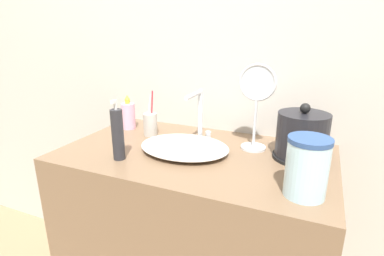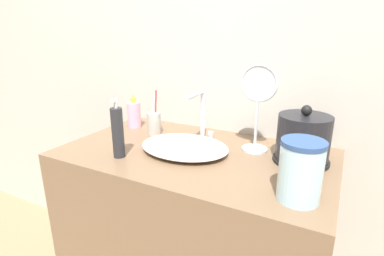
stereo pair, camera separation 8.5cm
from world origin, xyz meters
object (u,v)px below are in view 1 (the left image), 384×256
(shampoo_bottle, at_px, (128,115))
(water_pitcher, at_px, (307,167))
(toothbrush_cup, at_px, (150,124))
(faucet, at_px, (199,112))
(lotion_bottle, at_px, (118,134))
(vanity_mirror, at_px, (256,101))
(electric_kettle, at_px, (302,138))

(shampoo_bottle, bearing_deg, water_pitcher, -21.43)
(toothbrush_cup, bearing_deg, faucet, 6.03)
(lotion_bottle, relative_size, water_pitcher, 1.27)
(vanity_mirror, height_order, water_pitcher, vanity_mirror)
(toothbrush_cup, distance_m, water_pitcher, 0.76)
(electric_kettle, xyz_separation_m, lotion_bottle, (-0.63, -0.28, 0.01))
(faucet, distance_m, shampoo_bottle, 0.39)
(vanity_mirror, bearing_deg, water_pitcher, -54.81)
(toothbrush_cup, xyz_separation_m, lotion_bottle, (0.04, -0.29, 0.04))
(lotion_bottle, bearing_deg, faucet, 57.23)
(vanity_mirror, xyz_separation_m, water_pitcher, (0.22, -0.31, -0.11))
(faucet, relative_size, toothbrush_cup, 1.06)
(electric_kettle, distance_m, lotion_bottle, 0.69)
(lotion_bottle, xyz_separation_m, vanity_mirror, (0.45, 0.31, 0.10))
(faucet, height_order, shampoo_bottle, faucet)
(lotion_bottle, height_order, shampoo_bottle, lotion_bottle)
(faucet, bearing_deg, lotion_bottle, -122.77)
(vanity_mirror, bearing_deg, lotion_bottle, -145.25)
(electric_kettle, bearing_deg, lotion_bottle, -156.19)
(toothbrush_cup, xyz_separation_m, shampoo_bottle, (-0.15, 0.04, 0.01))
(shampoo_bottle, xyz_separation_m, vanity_mirror, (0.63, -0.02, 0.14))
(water_pitcher, bearing_deg, shampoo_bottle, 158.57)
(toothbrush_cup, relative_size, vanity_mirror, 0.61)
(electric_kettle, distance_m, shampoo_bottle, 0.82)
(lotion_bottle, relative_size, shampoo_bottle, 1.34)
(shampoo_bottle, bearing_deg, faucet, -2.79)
(vanity_mirror, bearing_deg, shampoo_bottle, 177.91)
(faucet, height_order, vanity_mirror, vanity_mirror)
(faucet, distance_m, toothbrush_cup, 0.25)
(faucet, height_order, lotion_bottle, lotion_bottle)
(faucet, relative_size, shampoo_bottle, 1.31)
(electric_kettle, distance_m, vanity_mirror, 0.22)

